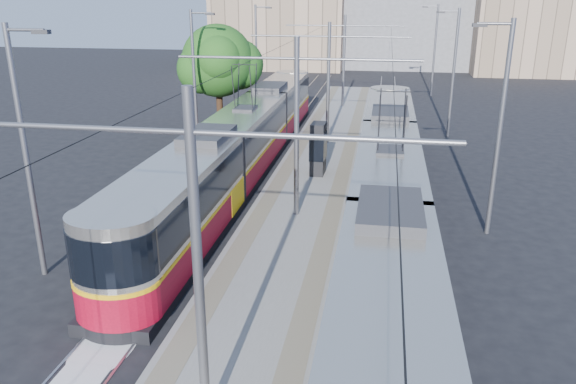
# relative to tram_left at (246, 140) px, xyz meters

# --- Properties ---
(ground) EXTENTS (160.00, 160.00, 0.00)m
(ground) POSITION_rel_tram_left_xyz_m (3.60, -14.25, -1.71)
(ground) COLOR black
(ground) RESTS_ON ground
(platform) EXTENTS (4.00, 50.00, 0.30)m
(platform) POSITION_rel_tram_left_xyz_m (3.60, 2.75, -1.56)
(platform) COLOR gray
(platform) RESTS_ON ground
(tactile_strip_left) EXTENTS (0.70, 50.00, 0.01)m
(tactile_strip_left) POSITION_rel_tram_left_xyz_m (2.15, 2.75, -1.40)
(tactile_strip_left) COLOR gray
(tactile_strip_left) RESTS_ON platform
(tactile_strip_right) EXTENTS (0.70, 50.00, 0.01)m
(tactile_strip_right) POSITION_rel_tram_left_xyz_m (5.05, 2.75, -1.40)
(tactile_strip_right) COLOR gray
(tactile_strip_right) RESTS_ON platform
(rails) EXTENTS (8.71, 70.00, 0.03)m
(rails) POSITION_rel_tram_left_xyz_m (3.60, 2.75, -1.69)
(rails) COLOR gray
(rails) RESTS_ON ground
(track_arrow) EXTENTS (1.20, 5.00, 0.01)m
(track_arrow) POSITION_rel_tram_left_xyz_m (0.00, -17.25, -1.70)
(track_arrow) COLOR silver
(track_arrow) RESTS_ON ground
(tram_left) EXTENTS (2.43, 31.40, 5.50)m
(tram_left) POSITION_rel_tram_left_xyz_m (0.00, 0.00, 0.00)
(tram_left) COLOR black
(tram_left) RESTS_ON ground
(tram_right) EXTENTS (2.43, 32.03, 5.50)m
(tram_right) POSITION_rel_tram_left_xyz_m (7.20, -6.99, 0.15)
(tram_right) COLOR black
(tram_right) RESTS_ON ground
(catenary) EXTENTS (9.20, 70.00, 7.00)m
(catenary) POSITION_rel_tram_left_xyz_m (3.60, -0.09, 2.82)
(catenary) COLOR slate
(catenary) RESTS_ON platform
(street_lamps) EXTENTS (15.18, 38.22, 8.00)m
(street_lamps) POSITION_rel_tram_left_xyz_m (3.60, 6.75, 2.48)
(street_lamps) COLOR slate
(street_lamps) RESTS_ON ground
(shelter) EXTENTS (0.77, 1.19, 2.57)m
(shelter) POSITION_rel_tram_left_xyz_m (3.81, -0.71, -0.06)
(shelter) COLOR black
(shelter) RESTS_ON platform
(tree) EXTENTS (4.90, 4.53, 7.11)m
(tree) POSITION_rel_tram_left_xyz_m (-3.07, 6.94, 3.11)
(tree) COLOR #382314
(tree) RESTS_ON ground
(building_left) EXTENTS (16.32, 12.24, 12.15)m
(building_left) POSITION_rel_tram_left_xyz_m (-6.40, 45.75, 4.38)
(building_left) COLOR tan
(building_left) RESTS_ON ground
(building_centre) EXTENTS (18.36, 14.28, 13.71)m
(building_centre) POSITION_rel_tram_left_xyz_m (9.60, 49.75, 5.16)
(building_centre) COLOR gray
(building_centre) RESTS_ON ground
(building_right) EXTENTS (14.28, 10.20, 11.44)m
(building_right) POSITION_rel_tram_left_xyz_m (23.60, 43.75, 4.02)
(building_right) COLOR tan
(building_right) RESTS_ON ground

